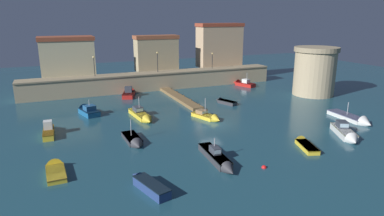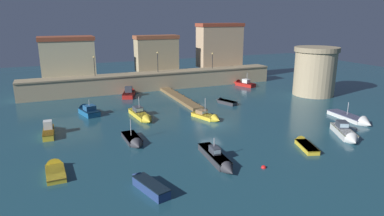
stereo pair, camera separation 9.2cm
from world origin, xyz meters
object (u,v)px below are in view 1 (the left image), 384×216
quay_lamp_1 (157,59)px  moored_boat_10 (134,141)px  moored_boat_9 (304,144)px  moored_boat_2 (129,93)px  moored_boat_1 (354,119)px  moored_boat_3 (224,102)px  moored_boat_13 (55,169)px  moored_boat_7 (243,83)px  moored_boat_5 (208,117)px  moored_boat_8 (346,133)px  moored_boat_6 (142,115)px  moored_boat_4 (147,184)px  quay_lamp_0 (94,63)px  fortress_tower (315,71)px  quay_lamp_2 (212,58)px  moored_boat_0 (87,110)px  moored_boat_12 (218,159)px  moored_boat_11 (49,130)px  mooring_buoy_0 (264,168)px

quay_lamp_1 → moored_boat_10: (-11.30, -26.69, -5.58)m
moored_boat_9 → moored_boat_2: bearing=40.0°
moored_boat_1 → moored_boat_3: 19.24m
moored_boat_2 → moored_boat_13: size_ratio=1.23×
moored_boat_2 → moored_boat_7: moored_boat_7 is taller
moored_boat_5 → moored_boat_8: size_ratio=0.82×
moored_boat_3 → moored_boat_6: 14.81m
quay_lamp_1 → moored_boat_4: bearing=-108.9°
quay_lamp_0 → moored_boat_9: quay_lamp_0 is taller
fortress_tower → moored_boat_6: (-32.38, -2.03, -3.90)m
moored_boat_1 → moored_boat_5: (-17.83, 8.68, 0.05)m
quay_lamp_0 → moored_boat_7: 29.41m
moored_boat_4 → moored_boat_7: moored_boat_7 is taller
quay_lamp_2 → fortress_tower: bearing=-51.4°
moored_boat_10 → moored_boat_13: (-8.34, -4.14, -0.06)m
moored_boat_0 → moored_boat_13: bearing=149.8°
moored_boat_0 → moored_boat_3: 21.43m
moored_boat_4 → moored_boat_12: 8.05m
moored_boat_8 → moored_boat_11: moored_boat_11 is taller
quay_lamp_2 → moored_boat_10: size_ratio=0.63×
moored_boat_10 → moored_boat_11: bearing=-130.3°
moored_boat_12 → moored_boat_5: bearing=162.0°
moored_boat_4 → moored_boat_9: moored_boat_4 is taller
moored_boat_11 → moored_boat_13: moored_boat_11 is taller
quay_lamp_0 → quay_lamp_2: (23.56, -0.00, -0.21)m
fortress_tower → quay_lamp_2: size_ratio=2.66×
quay_lamp_0 → moored_boat_12: (6.82, -34.98, -5.29)m
moored_boat_1 → moored_boat_12: size_ratio=1.00×
quay_lamp_2 → moored_boat_4: quay_lamp_2 is taller
moored_boat_3 → moored_boat_8: (5.62, -19.52, 0.18)m
quay_lamp_2 → moored_boat_10: (-23.04, -26.69, -5.20)m
quay_lamp_2 → moored_boat_7: (5.13, -3.80, -5.03)m
quay_lamp_1 → mooring_buoy_0: (-1.54, -37.68, -5.88)m
moored_boat_3 → moored_boat_13: (-26.15, -15.76, -0.07)m
quay_lamp_0 → quay_lamp_1: size_ratio=0.92×
quay_lamp_1 → moored_boat_7: quay_lamp_1 is taller
moored_boat_12 → mooring_buoy_0: (3.46, -2.70, -0.42)m
quay_lamp_0 → moored_boat_6: quay_lamp_0 is taller
quay_lamp_2 → moored_boat_7: quay_lamp_2 is taller
fortress_tower → moored_boat_6: bearing=-176.4°
quay_lamp_2 → moored_boat_9: bearing=-99.9°
moored_boat_7 → moored_boat_9: bearing=140.8°
moored_boat_7 → moored_boat_10: (-28.17, -22.90, -0.18)m
quay_lamp_0 → moored_boat_8: quay_lamp_0 is taller
quay_lamp_2 → moored_boat_8: bearing=-89.4°
moored_boat_13 → moored_boat_5: bearing=-67.5°
moored_boat_3 → moored_boat_7: bearing=-63.6°
quay_lamp_2 → moored_boat_0: 29.72m
moored_boat_2 → moored_boat_6: bearing=-165.9°
quay_lamp_0 → moored_boat_11: quay_lamp_0 is taller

